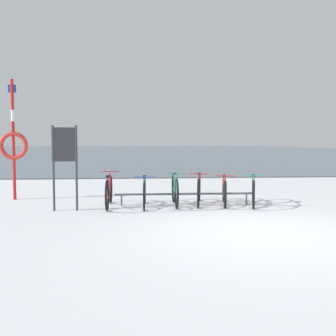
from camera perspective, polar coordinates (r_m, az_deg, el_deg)
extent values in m
cube|color=white|center=(5.97, 17.14, -11.66)|extent=(80.00, 22.00, 0.08)
cube|color=slate|center=(71.38, -3.01, 2.65)|extent=(80.00, 110.00, 0.08)
cube|color=#47474C|center=(16.55, 2.81, -1.51)|extent=(80.00, 0.50, 0.05)
cylinder|color=#4C5156|center=(9.42, 2.45, -3.80)|extent=(3.36, 0.09, 0.05)
cylinder|color=#4C5156|center=(9.39, -6.79, -4.71)|extent=(0.04, 0.04, 0.28)
cylinder|color=#4C5156|center=(9.73, 11.37, -4.46)|extent=(0.04, 0.04, 0.28)
torus|color=black|center=(9.83, -8.37, -3.12)|extent=(0.05, 0.70, 0.70)
torus|color=black|center=(8.76, -8.88, -3.99)|extent=(0.05, 0.70, 0.70)
cylinder|color=#B22D2D|center=(9.47, -8.53, -2.63)|extent=(0.04, 0.57, 0.59)
cylinder|color=#B22D2D|center=(9.12, -8.70, -3.03)|extent=(0.04, 0.20, 0.52)
cylinder|color=#B22D2D|center=(9.36, -8.59, -1.12)|extent=(0.04, 0.71, 0.08)
cylinder|color=#B22D2D|center=(8.99, -8.76, -4.28)|extent=(0.04, 0.47, 0.19)
cylinder|color=#B22D2D|center=(9.77, -8.40, -1.96)|extent=(0.04, 0.12, 0.41)
cube|color=black|center=(9.01, -8.76, -1.22)|extent=(0.08, 0.20, 0.05)
cylinder|color=#B22D2D|center=(9.70, -8.43, -0.50)|extent=(0.46, 0.03, 0.02)
torus|color=black|center=(8.72, -3.51, -4.14)|extent=(0.07, 0.65, 0.65)
torus|color=black|center=(9.75, -3.40, -3.29)|extent=(0.07, 0.65, 0.65)
cylinder|color=#3359B2|center=(9.04, -3.48, -3.11)|extent=(0.06, 0.55, 0.55)
cylinder|color=#3359B2|center=(9.38, -3.44, -2.99)|extent=(0.04, 0.19, 0.49)
cylinder|color=#3359B2|center=(9.09, -3.48, -1.55)|extent=(0.06, 0.68, 0.08)
cylinder|color=#3359B2|center=(9.54, -3.42, -3.89)|extent=(0.05, 0.46, 0.18)
cylinder|color=#3359B2|center=(8.73, -3.52, -2.88)|extent=(0.04, 0.11, 0.39)
cube|color=black|center=(9.43, -3.44, -1.25)|extent=(0.09, 0.20, 0.05)
cylinder|color=#3359B2|center=(8.75, -3.52, -1.29)|extent=(0.46, 0.04, 0.02)
torus|color=black|center=(8.91, 1.27, -3.78)|extent=(0.06, 0.70, 0.70)
torus|color=black|center=(9.88, 0.80, -3.01)|extent=(0.06, 0.70, 0.70)
cylinder|color=#2D8C60|center=(9.21, 1.11, -2.73)|extent=(0.05, 0.52, 0.59)
cylinder|color=#2D8C60|center=(9.53, 0.96, -2.66)|extent=(0.04, 0.18, 0.53)
cylinder|color=#2D8C60|center=(9.26, 1.07, -1.08)|extent=(0.05, 0.65, 0.09)
cylinder|color=#2D8C60|center=(9.69, 0.89, -3.63)|extent=(0.05, 0.43, 0.19)
cylinder|color=#2D8C60|center=(8.92, 1.25, -2.44)|extent=(0.04, 0.11, 0.42)
cube|color=black|center=(9.57, 0.92, -0.82)|extent=(0.08, 0.20, 0.05)
cylinder|color=#2D8C60|center=(8.93, 1.24, -0.78)|extent=(0.46, 0.03, 0.02)
torus|color=black|center=(9.05, 4.45, -3.73)|extent=(0.17, 0.68, 0.68)
torus|color=black|center=(10.12, 4.61, -2.92)|extent=(0.17, 0.68, 0.68)
cylinder|color=#B22D2D|center=(9.38, 4.51, -2.70)|extent=(0.14, 0.56, 0.58)
cylinder|color=#B22D2D|center=(9.73, 4.56, -2.61)|extent=(0.07, 0.20, 0.52)
cylinder|color=#B22D2D|center=(9.43, 4.53, -1.12)|extent=(0.17, 0.70, 0.08)
cylinder|color=#B22D2D|center=(9.90, 4.57, -3.52)|extent=(0.12, 0.47, 0.19)
cylinder|color=#B22D2D|center=(9.06, 4.47, -2.45)|extent=(0.06, 0.12, 0.41)
cube|color=black|center=(9.78, 4.58, -0.85)|extent=(0.12, 0.21, 0.05)
cylinder|color=#B22D2D|center=(9.08, 4.48, -0.85)|extent=(0.46, 0.11, 0.02)
torus|color=black|center=(9.13, 8.33, -3.82)|extent=(0.18, 0.64, 0.65)
torus|color=black|center=(10.17, 8.13, -3.02)|extent=(0.18, 0.64, 0.65)
cylinder|color=#B22D2D|center=(9.45, 8.27, -2.86)|extent=(0.14, 0.55, 0.54)
cylinder|color=#B22D2D|center=(9.79, 8.20, -2.76)|extent=(0.07, 0.19, 0.48)
cylinder|color=#B22D2D|center=(9.51, 8.27, -1.40)|extent=(0.17, 0.68, 0.08)
cylinder|color=#B22D2D|center=(9.96, 8.17, -3.59)|extent=(0.12, 0.46, 0.18)
cylinder|color=#B22D2D|center=(9.14, 8.33, -2.64)|extent=(0.06, 0.12, 0.38)
cube|color=black|center=(9.84, 8.20, -1.11)|extent=(0.12, 0.21, 0.05)
cylinder|color=#B22D2D|center=(9.16, 8.34, -1.14)|extent=(0.46, 0.11, 0.02)
torus|color=black|center=(9.13, 12.37, -3.81)|extent=(0.24, 0.65, 0.66)
torus|color=black|center=(10.10, 12.32, -3.07)|extent=(0.24, 0.65, 0.66)
cylinder|color=#2D8C60|center=(9.43, 12.36, -2.86)|extent=(0.18, 0.51, 0.55)
cylinder|color=#2D8C60|center=(9.75, 12.34, -2.77)|extent=(0.09, 0.18, 0.50)
cylinder|color=#2D8C60|center=(9.48, 12.38, -1.35)|extent=(0.22, 0.62, 0.08)
cylinder|color=#2D8C60|center=(9.90, 12.32, -3.64)|extent=(0.16, 0.42, 0.18)
cylinder|color=#2D8C60|center=(9.14, 12.38, -2.60)|extent=(0.07, 0.11, 0.39)
cube|color=black|center=(9.79, 12.36, -1.08)|extent=(0.13, 0.21, 0.05)
cylinder|color=#2D8C60|center=(9.15, 12.40, -1.08)|extent=(0.45, 0.15, 0.02)
cylinder|color=#33383D|center=(8.98, -16.36, -0.04)|extent=(0.05, 0.05, 1.90)
cylinder|color=#33383D|center=(8.92, -13.22, -0.01)|extent=(0.05, 0.05, 1.90)
cube|color=#2D2D33|center=(8.93, -14.85, 3.34)|extent=(0.55, 0.07, 0.75)
cylinder|color=red|center=(11.09, -21.63, 3.85)|extent=(0.08, 0.08, 3.17)
cylinder|color=white|center=(11.11, -21.71, 7.11)|extent=(0.09, 0.09, 0.30)
torus|color=red|center=(11.09, -21.61, 3.03)|extent=(0.75, 0.11, 0.75)
cube|color=navy|center=(11.18, -21.80, 10.70)|extent=(0.20, 0.03, 0.20)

